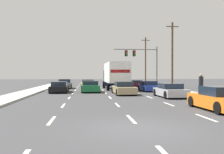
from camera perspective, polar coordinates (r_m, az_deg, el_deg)
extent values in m
plane|color=#3D3D3F|center=(33.63, -2.51, -2.72)|extent=(140.00, 140.00, 0.00)
cube|color=#B2AFA8|center=(30.28, 13.57, -2.97)|extent=(2.32, 80.00, 0.14)
cube|color=#B2AFA8|center=(29.26, -18.04, -3.11)|extent=(2.32, 80.00, 0.14)
cube|color=silver|center=(10.73, -13.95, -9.83)|extent=(0.14, 2.00, 0.01)
cube|color=silver|center=(15.64, -11.32, -6.54)|extent=(0.14, 2.00, 0.01)
cube|color=silver|center=(20.60, -9.96, -4.82)|extent=(0.14, 2.00, 0.01)
cube|color=silver|center=(25.57, -9.13, -3.76)|extent=(0.14, 2.00, 0.01)
cube|color=silver|center=(30.55, -8.58, -3.05)|extent=(0.14, 2.00, 0.01)
cube|color=silver|center=(35.53, -8.18, -2.54)|extent=(0.14, 2.00, 0.01)
cube|color=silver|center=(40.52, -7.88, -2.16)|extent=(0.14, 2.00, 0.01)
cube|color=silver|center=(45.52, -7.64, -1.86)|extent=(0.14, 2.00, 0.01)
cube|color=silver|center=(50.51, -7.45, -1.61)|extent=(0.14, 2.00, 0.01)
cube|color=silver|center=(55.50, -7.30, -1.42)|extent=(0.14, 2.00, 0.01)
cube|color=silver|center=(60.50, -7.17, -1.25)|extent=(0.14, 2.00, 0.01)
cube|color=silver|center=(10.79, 4.49, -9.75)|extent=(0.14, 2.00, 0.01)
cube|color=silver|center=(15.68, 1.23, -6.51)|extent=(0.14, 2.00, 0.01)
cube|color=silver|center=(20.63, -0.46, -4.80)|extent=(0.14, 2.00, 0.01)
cube|color=silver|center=(25.59, -1.50, -3.75)|extent=(0.14, 2.00, 0.01)
cube|color=silver|center=(30.57, -2.19, -3.04)|extent=(0.14, 2.00, 0.01)
cube|color=silver|center=(35.55, -2.69, -2.53)|extent=(0.14, 2.00, 0.01)
cube|color=silver|center=(40.54, -3.06, -2.15)|extent=(0.14, 2.00, 0.01)
cube|color=silver|center=(45.53, -3.36, -1.85)|extent=(0.14, 2.00, 0.01)
cube|color=silver|center=(50.52, -3.59, -1.61)|extent=(0.14, 2.00, 0.01)
cube|color=silver|center=(55.52, -3.79, -1.41)|extent=(0.14, 2.00, 0.01)
cube|color=silver|center=(60.51, -3.95, -1.25)|extent=(0.14, 2.00, 0.01)
cube|color=silver|center=(11.87, 21.07, -8.84)|extent=(0.14, 2.00, 0.01)
cube|color=silver|center=(16.44, 13.14, -6.19)|extent=(0.14, 2.00, 0.01)
cube|color=silver|center=(21.21, 8.75, -4.66)|extent=(0.14, 2.00, 0.01)
cube|color=silver|center=(26.06, 6.00, -3.68)|extent=(0.14, 2.00, 0.01)
cube|color=silver|center=(30.97, 4.11, -3.00)|extent=(0.14, 2.00, 0.01)
cube|color=silver|center=(35.89, 2.74, -2.51)|extent=(0.14, 2.00, 0.01)
cube|color=silver|center=(40.84, 1.71, -2.13)|extent=(0.14, 2.00, 0.01)
cube|color=silver|center=(45.80, 0.90, -1.83)|extent=(0.14, 2.00, 0.01)
cube|color=silver|center=(50.76, 0.25, -1.60)|extent=(0.14, 2.00, 0.01)
cube|color=silver|center=(55.73, -0.29, -1.40)|extent=(0.14, 2.00, 0.01)
cube|color=silver|center=(60.71, -0.74, -1.24)|extent=(0.14, 2.00, 0.01)
cube|color=slate|center=(34.66, -10.95, -1.84)|extent=(1.88, 4.11, 0.68)
cube|color=#192333|center=(34.41, -10.97, -0.89)|extent=(1.60, 1.84, 0.49)
cylinder|color=black|center=(36.20, -12.10, -1.99)|extent=(0.24, 0.65, 0.64)
cylinder|color=black|center=(36.10, -9.50, -1.99)|extent=(0.24, 0.65, 0.64)
cylinder|color=black|center=(33.26, -12.52, -2.22)|extent=(0.24, 0.65, 0.64)
cylinder|color=black|center=(33.15, -9.68, -2.22)|extent=(0.24, 0.65, 0.64)
cube|color=black|center=(27.18, -12.17, -2.62)|extent=(1.87, 4.53, 0.57)
cube|color=#192333|center=(26.99, -12.20, -1.54)|extent=(1.60, 2.26, 0.47)
cylinder|color=black|center=(28.96, -13.49, -2.64)|extent=(0.23, 0.64, 0.64)
cylinder|color=black|center=(28.82, -10.23, -2.65)|extent=(0.23, 0.64, 0.64)
cylinder|color=black|center=(25.59, -14.35, -3.06)|extent=(0.23, 0.64, 0.64)
cylinder|color=black|center=(25.44, -10.66, -3.08)|extent=(0.23, 0.64, 0.64)
cube|color=yellow|center=(34.19, -5.65, -1.91)|extent=(1.86, 4.14, 0.63)
cube|color=#192333|center=(34.23, -5.65, -0.98)|extent=(1.61, 2.15, 0.48)
cylinder|color=black|center=(35.70, -7.03, -2.02)|extent=(0.23, 0.64, 0.64)
cylinder|color=black|center=(35.73, -4.35, -2.01)|extent=(0.23, 0.64, 0.64)
cylinder|color=black|center=(32.69, -7.06, -2.26)|extent=(0.23, 0.64, 0.64)
cylinder|color=black|center=(32.72, -4.13, -2.25)|extent=(0.23, 0.64, 0.64)
cube|color=#196B38|center=(27.18, -5.13, -2.52)|extent=(1.99, 4.25, 0.65)
cube|color=#192333|center=(27.06, -5.12, -1.37)|extent=(1.71, 1.82, 0.45)
cylinder|color=black|center=(28.72, -7.01, -2.65)|extent=(0.24, 0.65, 0.64)
cylinder|color=black|center=(28.78, -3.48, -2.64)|extent=(0.24, 0.65, 0.64)
cylinder|color=black|center=(25.62, -6.99, -3.04)|extent=(0.24, 0.65, 0.64)
cylinder|color=black|center=(25.68, -3.03, -3.03)|extent=(0.24, 0.65, 0.64)
cube|color=white|center=(30.75, 1.02, 1.05)|extent=(2.63, 6.91, 2.48)
cube|color=red|center=(27.37, 2.00, 1.37)|extent=(2.24, 0.08, 0.36)
cube|color=#141E4C|center=(35.20, 0.01, -0.27)|extent=(2.43, 2.17, 2.23)
cylinder|color=black|center=(35.11, -1.93, -1.80)|extent=(0.32, 0.97, 0.96)
cylinder|color=black|center=(35.39, 1.93, -1.78)|extent=(0.32, 0.97, 0.96)
cylinder|color=black|center=(29.27, -0.94, -2.27)|extent=(0.32, 0.97, 0.96)
cylinder|color=black|center=(29.62, 3.67, -2.24)|extent=(0.32, 0.97, 0.96)
cube|color=tan|center=(24.00, 2.76, -2.97)|extent=(1.93, 4.51, 0.62)
cube|color=#192333|center=(23.92, 2.78, -1.65)|extent=(1.66, 1.98, 0.48)
cylinder|color=black|center=(25.55, 0.22, -3.05)|extent=(0.23, 0.64, 0.64)
cylinder|color=black|center=(25.82, 4.04, -3.01)|extent=(0.23, 0.64, 0.64)
cylinder|color=black|center=(22.21, 1.27, -3.60)|extent=(0.23, 0.64, 0.64)
cylinder|color=black|center=(22.52, 5.64, -3.54)|extent=(0.23, 0.64, 0.64)
cube|color=maroon|center=(35.46, 5.34, -1.86)|extent=(2.02, 4.76, 0.57)
cube|color=#192333|center=(35.23, 5.42, -1.07)|extent=(1.70, 2.18, 0.42)
cylinder|color=black|center=(37.03, 3.41, -1.92)|extent=(0.24, 0.65, 0.64)
cylinder|color=black|center=(37.41, 5.99, -1.90)|extent=(0.24, 0.65, 0.64)
cylinder|color=black|center=(33.52, 4.61, -2.18)|extent=(0.24, 0.65, 0.64)
cylinder|color=black|center=(33.93, 7.45, -2.15)|extent=(0.24, 0.65, 0.64)
cube|color=#1E389E|center=(28.77, 8.55, -2.45)|extent=(1.77, 4.29, 0.56)
cube|color=#192333|center=(28.70, 8.57, -1.41)|extent=(1.56, 1.97, 0.50)
cylinder|color=black|center=(30.14, 6.27, -2.50)|extent=(0.22, 0.64, 0.64)
cylinder|color=black|center=(30.52, 9.31, -2.46)|extent=(0.22, 0.64, 0.64)
cylinder|color=black|center=(27.03, 7.68, -2.86)|extent=(0.22, 0.64, 0.64)
cylinder|color=black|center=(27.46, 11.05, -2.81)|extent=(0.22, 0.64, 0.64)
cube|color=#B7BABF|center=(21.44, 13.42, -3.44)|extent=(1.88, 4.07, 0.60)
cube|color=#192333|center=(21.35, 13.48, -2.05)|extent=(1.64, 1.94, 0.45)
cylinder|color=black|center=(22.58, 10.09, -3.54)|extent=(0.23, 0.64, 0.64)
cylinder|color=black|center=(23.12, 14.18, -3.45)|extent=(0.23, 0.64, 0.64)
cylinder|color=black|center=(19.77, 12.52, -4.13)|extent=(0.23, 0.64, 0.64)
cylinder|color=black|center=(20.39, 17.10, -4.00)|extent=(0.23, 0.64, 0.64)
cube|color=orange|center=(14.58, 23.73, -5.23)|extent=(1.92, 4.06, 0.67)
cube|color=#192333|center=(14.37, 24.12, -3.00)|extent=(1.67, 1.92, 0.49)
cylinder|color=black|center=(15.50, 18.17, -5.44)|extent=(0.23, 0.64, 0.64)
cylinder|color=black|center=(16.30, 23.80, -5.17)|extent=(0.23, 0.64, 0.64)
cylinder|color=black|center=(12.90, 23.65, -6.68)|extent=(0.23, 0.64, 0.64)
cylinder|color=#595B56|center=(40.84, 10.44, 2.44)|extent=(0.20, 0.20, 6.53)
cylinder|color=#595B56|center=(40.18, 5.51, 6.44)|extent=(7.15, 0.14, 0.14)
cube|color=black|center=(40.07, 5.17, 5.52)|extent=(0.40, 0.56, 0.95)
sphere|color=red|center=(39.80, 5.26, 5.99)|extent=(0.20, 0.20, 0.20)
sphere|color=orange|center=(39.77, 5.26, 5.56)|extent=(0.20, 0.20, 0.20)
sphere|color=green|center=(39.74, 5.26, 5.13)|extent=(0.20, 0.20, 0.20)
cube|color=black|center=(39.85, 3.32, 5.55)|extent=(0.40, 0.56, 0.95)
sphere|color=red|center=(39.57, 3.39, 6.02)|extent=(0.20, 0.20, 0.20)
sphere|color=orange|center=(39.54, 3.39, 5.59)|extent=(0.20, 0.20, 0.20)
sphere|color=green|center=(39.52, 3.39, 5.16)|extent=(0.20, 0.20, 0.20)
cylinder|color=brown|center=(36.05, 13.91, 4.96)|extent=(0.28, 0.28, 9.40)
cube|color=brown|center=(36.59, 13.93, 11.38)|extent=(1.80, 0.12, 0.12)
cylinder|color=brown|center=(51.66, 7.84, 3.82)|extent=(0.28, 0.28, 9.72)
cube|color=brown|center=(52.08, 7.84, 8.51)|extent=(1.80, 0.12, 0.12)
cylinder|color=#1E233F|center=(22.49, 20.08, -2.93)|extent=(0.32, 0.32, 0.87)
cylinder|color=black|center=(22.45, 20.09, -0.85)|extent=(0.38, 0.38, 0.76)
sphere|color=tan|center=(22.45, 20.10, 0.43)|extent=(0.24, 0.24, 0.24)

